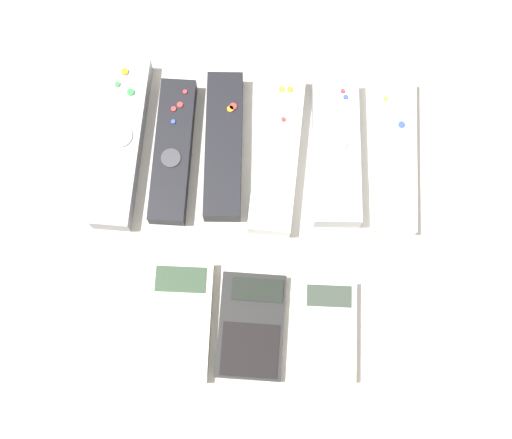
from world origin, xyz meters
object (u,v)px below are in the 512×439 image
Objects in this scene: remote_3 at (277,153)px; remote_1 at (173,151)px; calculator_0 at (179,321)px; calculator_2 at (328,331)px; calculator_1 at (255,326)px; remote_4 at (336,152)px; remote_0 at (122,142)px; remote_5 at (394,155)px; remote_2 at (224,146)px.

remote_1 is at bearing -175.14° from remote_3.
calculator_0 is 1.20× the size of calculator_2.
remote_4 is at bearing 68.91° from calculator_1.
calculator_1 is at bearing -90.96° from remote_3.
calculator_2 is (0.25, -0.21, -0.00)m from remote_0.
remote_4 reaches higher than remote_3.
remote_1 is at bearing -4.90° from remote_0.
calculator_2 is (0.17, -0.00, -0.00)m from calculator_0.
remote_5 reaches higher than calculator_1.
remote_0 is 1.07× the size of remote_3.
remote_2 is 1.52× the size of calculator_1.
remote_5 is (0.07, 0.00, -0.01)m from remote_4.
remote_3 reaches higher than calculator_2.
remote_5 is at bearing 70.41° from calculator_2.
remote_0 is 0.27m from calculator_1.
calculator_2 is at bearing -93.45° from remote_4.
remote_3 reaches higher than remote_1.
remote_0 is at bearing -179.73° from remote_5.
remote_4 is 1.63× the size of calculator_2.
calculator_0 is at bearing -82.96° from remote_1.
calculator_0 is (0.02, -0.20, -0.00)m from remote_1.
calculator_0 is (-0.24, -0.21, 0.00)m from remote_5.
remote_2 is 0.21m from remote_5.
calculator_1 is at bearing -48.91° from remote_0.
remote_0 reaches higher than remote_1.
remote_0 is 1.91× the size of calculator_2.
calculator_2 is at bearing -68.93° from remote_3.
remote_2 is 0.22m from calculator_1.
remote_0 is 1.18× the size of remote_4.
calculator_2 is (0.06, -0.21, -0.00)m from remote_3.
remote_3 reaches higher than calculator_0.
remote_1 is 0.93× the size of remote_5.
remote_4 reaches higher than calculator_2.
remote_4 is 1.51× the size of calculator_1.
calculator_2 is at bearing -1.50° from calculator_0.
remote_3 is (0.13, 0.00, 0.00)m from remote_1.
remote_3 is at bearing 86.71° from calculator_1.
remote_5 is (0.14, 0.00, -0.00)m from remote_3.
remote_3 is 1.67× the size of calculator_1.
remote_5 is at bearing 54.65° from calculator_1.
remote_1 is at bearing -173.74° from remote_2.
remote_3 reaches higher than remote_5.
calculator_2 is (0.13, -0.21, -0.01)m from remote_2.
remote_1 is 0.98× the size of remote_4.
remote_1 is 0.20m from calculator_0.
remote_0 reaches higher than calculator_0.
remote_3 is 1.11× the size of remote_4.
remote_2 is at bearing -179.96° from remote_5.
remote_3 is at bearing 107.42° from calculator_2.
calculator_1 is 0.08m from calculator_2.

